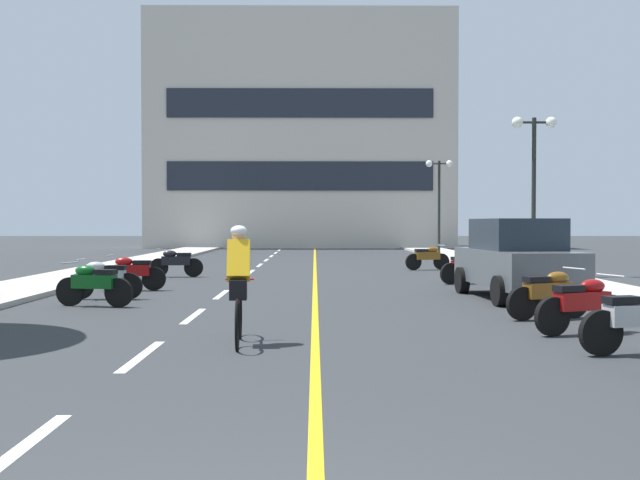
{
  "coord_description": "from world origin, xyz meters",
  "views": [
    {
      "loc": [
        0.24,
        -3.34,
        1.73
      ],
      "look_at": [
        0.42,
        20.51,
        1.16
      ],
      "focal_mm": 40.58,
      "sensor_mm": 36.0,
      "label": 1
    }
  ],
  "objects_px": {
    "motorcycle_3": "(582,304)",
    "motorcycle_4": "(549,293)",
    "street_lamp_mid": "(534,158)",
    "motorcycle_6": "(104,278)",
    "motorcycle_5": "(94,284)",
    "motorcycle_9": "(176,262)",
    "motorcycle_8": "(468,267)",
    "street_lamp_far": "(439,185)",
    "parked_car_near": "(516,259)",
    "motorcycle_10": "(428,257)",
    "motorcycle_7": "(131,272)",
    "cyclist_rider": "(239,282)",
    "motorcycle_2": "(639,318)"
  },
  "relations": [
    {
      "from": "motorcycle_3",
      "to": "motorcycle_7",
      "type": "xyz_separation_m",
      "value": [
        -8.8,
        7.23,
        0.0
      ]
    },
    {
      "from": "street_lamp_far",
      "to": "motorcycle_4",
      "type": "distance_m",
      "value": 26.67
    },
    {
      "from": "motorcycle_4",
      "to": "motorcycle_9",
      "type": "bearing_deg",
      "value": 130.48
    },
    {
      "from": "motorcycle_2",
      "to": "motorcycle_6",
      "type": "distance_m",
      "value": 11.31
    },
    {
      "from": "motorcycle_7",
      "to": "motorcycle_2",
      "type": "bearing_deg",
      "value": -45.07
    },
    {
      "from": "motorcycle_3",
      "to": "motorcycle_5",
      "type": "xyz_separation_m",
      "value": [
        -8.69,
        3.73,
        0.0
      ]
    },
    {
      "from": "motorcycle_2",
      "to": "motorcycle_7",
      "type": "height_order",
      "value": "same"
    },
    {
      "from": "motorcycle_8",
      "to": "motorcycle_10",
      "type": "bearing_deg",
      "value": 91.8
    },
    {
      "from": "motorcycle_4",
      "to": "street_lamp_far",
      "type": "bearing_deg",
      "value": 84.43
    },
    {
      "from": "motorcycle_10",
      "to": "motorcycle_7",
      "type": "bearing_deg",
      "value": -137.6
    },
    {
      "from": "street_lamp_far",
      "to": "motorcycle_2",
      "type": "xyz_separation_m",
      "value": [
        -2.5,
        -29.8,
        -3.32
      ]
    },
    {
      "from": "motorcycle_4",
      "to": "motorcycle_8",
      "type": "bearing_deg",
      "value": 88.95
    },
    {
      "from": "motorcycle_9",
      "to": "motorcycle_8",
      "type": "bearing_deg",
      "value": -16.34
    },
    {
      "from": "motorcycle_6",
      "to": "cyclist_rider",
      "type": "relative_size",
      "value": 0.96
    },
    {
      "from": "motorcycle_3",
      "to": "motorcycle_5",
      "type": "height_order",
      "value": "same"
    },
    {
      "from": "parked_car_near",
      "to": "motorcycle_5",
      "type": "bearing_deg",
      "value": -170.92
    },
    {
      "from": "motorcycle_10",
      "to": "motorcycle_3",
      "type": "bearing_deg",
      "value": -89.99
    },
    {
      "from": "motorcycle_3",
      "to": "motorcycle_7",
      "type": "distance_m",
      "value": 11.39
    },
    {
      "from": "motorcycle_7",
      "to": "motorcycle_9",
      "type": "height_order",
      "value": "same"
    },
    {
      "from": "motorcycle_5",
      "to": "motorcycle_9",
      "type": "distance_m",
      "value": 8.11
    },
    {
      "from": "street_lamp_far",
      "to": "parked_car_near",
      "type": "xyz_separation_m",
      "value": [
        -2.19,
        -22.9,
        -2.87
      ]
    },
    {
      "from": "street_lamp_mid",
      "to": "motorcycle_3",
      "type": "distance_m",
      "value": 13.11
    },
    {
      "from": "motorcycle_3",
      "to": "motorcycle_4",
      "type": "xyz_separation_m",
      "value": [
        0.05,
        1.75,
        0.0
      ]
    },
    {
      "from": "motorcycle_3",
      "to": "street_lamp_mid",
      "type": "bearing_deg",
      "value": 76.43
    },
    {
      "from": "parked_car_near",
      "to": "motorcycle_6",
      "type": "distance_m",
      "value": 9.32
    },
    {
      "from": "street_lamp_mid",
      "to": "motorcycle_6",
      "type": "height_order",
      "value": "street_lamp_mid"
    },
    {
      "from": "cyclist_rider",
      "to": "motorcycle_6",
      "type": "bearing_deg",
      "value": 121.43
    },
    {
      "from": "motorcycle_9",
      "to": "street_lamp_far",
      "type": "bearing_deg",
      "value": 55.46
    },
    {
      "from": "motorcycle_5",
      "to": "motorcycle_10",
      "type": "xyz_separation_m",
      "value": [
        8.69,
        11.53,
        0.0
      ]
    },
    {
      "from": "motorcycle_2",
      "to": "motorcycle_6",
      "type": "xyz_separation_m",
      "value": [
        -9.0,
        6.85,
        0.0
      ]
    },
    {
      "from": "motorcycle_4",
      "to": "motorcycle_9",
      "type": "distance_m",
      "value": 13.27
    },
    {
      "from": "cyclist_rider",
      "to": "motorcycle_7",
      "type": "bearing_deg",
      "value": 113.88
    },
    {
      "from": "motorcycle_9",
      "to": "motorcycle_7",
      "type": "bearing_deg",
      "value": -92.92
    },
    {
      "from": "motorcycle_8",
      "to": "motorcycle_9",
      "type": "bearing_deg",
      "value": 163.66
    },
    {
      "from": "motorcycle_8",
      "to": "cyclist_rider",
      "type": "xyz_separation_m",
      "value": [
        -5.41,
        -10.12,
        0.41
      ]
    },
    {
      "from": "street_lamp_far",
      "to": "motorcycle_9",
      "type": "distance_m",
      "value": 20.0
    },
    {
      "from": "street_lamp_far",
      "to": "motorcycle_8",
      "type": "bearing_deg",
      "value": -97.36
    },
    {
      "from": "street_lamp_mid",
      "to": "motorcycle_3",
      "type": "bearing_deg",
      "value": -103.57
    },
    {
      "from": "motorcycle_6",
      "to": "motorcycle_7",
      "type": "distance_m",
      "value": 2.08
    },
    {
      "from": "street_lamp_far",
      "to": "motorcycle_9",
      "type": "xyz_separation_m",
      "value": [
        -11.18,
        -16.24,
        -3.32
      ]
    },
    {
      "from": "motorcycle_5",
      "to": "motorcycle_8",
      "type": "bearing_deg",
      "value": 31.98
    },
    {
      "from": "motorcycle_9",
      "to": "motorcycle_6",
      "type": "bearing_deg",
      "value": -92.76
    },
    {
      "from": "parked_car_near",
      "to": "motorcycle_9",
      "type": "relative_size",
      "value": 2.54
    },
    {
      "from": "motorcycle_2",
      "to": "motorcycle_5",
      "type": "distance_m",
      "value": 10.35
    },
    {
      "from": "street_lamp_far",
      "to": "motorcycle_6",
      "type": "relative_size",
      "value": 2.94
    },
    {
      "from": "motorcycle_8",
      "to": "street_lamp_far",
      "type": "bearing_deg",
      "value": 82.64
    },
    {
      "from": "street_lamp_far",
      "to": "motorcycle_7",
      "type": "bearing_deg",
      "value": -118.69
    },
    {
      "from": "motorcycle_2",
      "to": "motorcycle_8",
      "type": "relative_size",
      "value": 1.03
    },
    {
      "from": "street_lamp_mid",
      "to": "motorcycle_10",
      "type": "relative_size",
      "value": 3.02
    },
    {
      "from": "motorcycle_6",
      "to": "motorcycle_10",
      "type": "height_order",
      "value": "same"
    }
  ]
}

